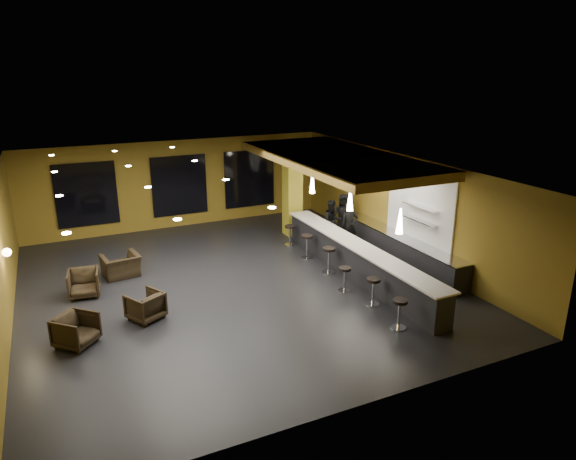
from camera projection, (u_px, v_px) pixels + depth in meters
name	position (u px, v px, depth m)	size (l,w,h in m)	color
floor	(235.00, 286.00, 15.50)	(12.00, 13.00, 0.10)	black
ceiling	(231.00, 168.00, 14.38)	(12.00, 13.00, 0.10)	black
wall_back	(179.00, 184.00, 20.57)	(12.00, 0.10, 3.50)	olive
wall_front	(354.00, 330.00, 9.31)	(12.00, 0.10, 3.50)	olive
wall_right	(402.00, 206.00, 17.40)	(0.10, 13.00, 3.50)	olive
wood_soffit	(336.00, 159.00, 16.93)	(3.60, 8.00, 0.28)	olive
window_left	(86.00, 195.00, 19.07)	(2.20, 0.06, 2.40)	black
window_center	(179.00, 186.00, 20.49)	(2.20, 0.06, 2.40)	black
window_right	(250.00, 179.00, 21.71)	(2.20, 0.06, 2.40)	black
tile_backsplash	(420.00, 206.00, 16.42)	(0.06, 3.20, 2.40)	white
bar_counter	(356.00, 261.00, 15.95)	(0.60, 8.00, 1.00)	black
bar_top	(357.00, 245.00, 15.79)	(0.78, 8.10, 0.05)	beige
prep_counter	(399.00, 249.00, 17.21)	(0.70, 6.00, 0.86)	black
prep_top	(400.00, 236.00, 17.07)	(0.72, 6.00, 0.03)	silver
wall_shelf_lower	(419.00, 220.00, 16.32)	(0.30, 1.50, 0.03)	silver
wall_shelf_upper	(420.00, 207.00, 16.18)	(0.30, 1.50, 0.03)	silver
column	(292.00, 190.00, 19.52)	(0.60, 0.60, 3.50)	#A69725
wall_sconce	(7.00, 252.00, 12.97)	(0.22, 0.22, 0.22)	#FFE5B2
pendant_0	(400.00, 221.00, 13.66)	(0.20, 0.20, 0.70)	white
pendant_1	(350.00, 200.00, 15.81)	(0.20, 0.20, 0.70)	white
pendant_2	(312.00, 183.00, 17.96)	(0.20, 0.20, 0.70)	white
staff_a	(349.00, 226.00, 18.20)	(0.62, 0.41, 1.71)	black
staff_b	(332.00, 222.00, 18.86)	(0.79, 0.61, 1.62)	black
staff_c	(343.00, 216.00, 19.46)	(0.83, 0.54, 1.69)	black
armchair_a	(76.00, 330.00, 12.04)	(0.82, 0.84, 0.77)	black
armchair_b	(145.00, 306.00, 13.28)	(0.79, 0.82, 0.74)	black
armchair_c	(84.00, 283.00, 14.60)	(0.83, 0.86, 0.78)	black
armchair_d	(121.00, 266.00, 15.96)	(1.09, 0.95, 0.71)	black
bar_stool_0	(400.00, 310.00, 12.77)	(0.40, 0.40, 0.78)	silver
bar_stool_1	(373.00, 288.00, 14.04)	(0.39, 0.39, 0.77)	silver
bar_stool_2	(345.00, 276.00, 14.89)	(0.37, 0.37, 0.74)	silver
bar_stool_3	(329.00, 257.00, 16.17)	(0.43, 0.43, 0.85)	silver
bar_stool_4	(307.00, 243.00, 17.42)	(0.42, 0.42, 0.82)	silver
bar_stool_5	(290.00, 233.00, 18.67)	(0.38, 0.38, 0.76)	silver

